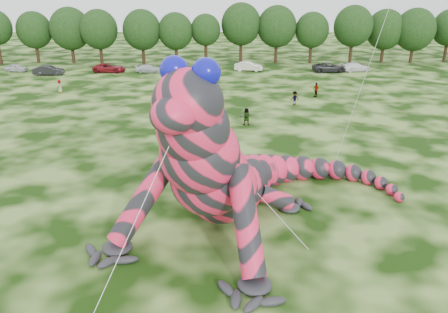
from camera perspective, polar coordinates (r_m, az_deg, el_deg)
name	(u,v)px	position (r m, az deg, el deg)	size (l,w,h in m)	color
ground	(163,220)	(26.05, -7.99, -8.16)	(240.00, 240.00, 0.00)	#16330A
inflatable_gecko	(232,134)	(24.64, 1.03, 2.95)	(16.75, 19.89, 9.95)	#ED234F
tree_4	(35,37)	(88.07, -23.44, 14.09)	(6.22, 5.60, 9.06)	black
tree_5	(71,35)	(85.55, -19.38, 14.71)	(7.16, 6.44, 9.80)	black
tree_6	(100,37)	(82.32, -15.95, 14.76)	(6.52, 5.86, 9.49)	black
tree_7	(142,37)	(80.87, -10.62, 15.08)	(6.68, 6.01, 9.48)	black
tree_8	(176,38)	(80.31, -6.32, 15.07)	(6.14, 5.53, 8.94)	black
tree_9	(206,39)	(80.36, -2.41, 15.09)	(5.27, 4.74, 8.68)	black
tree_10	(241,33)	(81.58, 2.23, 15.82)	(7.09, 6.38, 10.50)	black
tree_11	(277,34)	(81.79, 6.89, 15.55)	(7.01, 6.31, 10.07)	black
tree_12	(312,38)	(82.42, 11.36, 14.96)	(5.99, 5.39, 8.97)	black
tree_13	(352,35)	(83.52, 16.43, 15.01)	(6.83, 6.15, 10.13)	black
tree_14	(384,36)	(87.06, 20.22, 14.57)	(6.82, 6.14, 9.40)	black
tree_15	(414,36)	(88.04, 23.59, 14.26)	(7.17, 6.45, 9.63)	black
tree_16	(448,36)	(92.48, 27.24, 13.87)	(6.26, 5.63, 9.37)	black
car_0	(16,68)	(80.09, -25.51, 10.41)	(1.48, 3.68, 1.25)	silver
car_1	(49,70)	(74.74, -21.94, 10.40)	(1.60, 4.60, 1.52)	black
car_2	(109,68)	(74.34, -14.73, 11.14)	(2.40, 5.21, 1.45)	maroon
car_3	(149,69)	(72.87, -9.78, 11.25)	(1.75, 4.32, 1.25)	silver
car_4	(200,70)	(70.23, -3.18, 11.21)	(1.63, 4.06, 1.38)	navy
car_5	(248,66)	(73.34, 3.21, 11.68)	(1.61, 4.60, 1.52)	silver
car_6	(329,67)	(74.23, 13.59, 11.25)	(2.50, 5.43, 1.51)	#262729
car_7	(356,67)	(75.90, 16.82, 11.12)	(2.00, 4.91, 1.43)	white
spectator_4	(60,86)	(61.22, -20.65, 8.59)	(0.82, 0.53, 1.67)	gray
spectator_5	(246,117)	(43.27, 2.95, 5.23)	(1.59, 0.51, 1.72)	gray
spectator_3	(316,90)	(56.17, 11.92, 8.52)	(1.04, 0.43, 1.78)	gray
spectator_2	(295,98)	(51.73, 9.19, 7.54)	(1.03, 0.59, 1.59)	gray
spectator_1	(162,110)	(46.25, -8.09, 6.03)	(0.79, 0.62, 1.63)	gray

